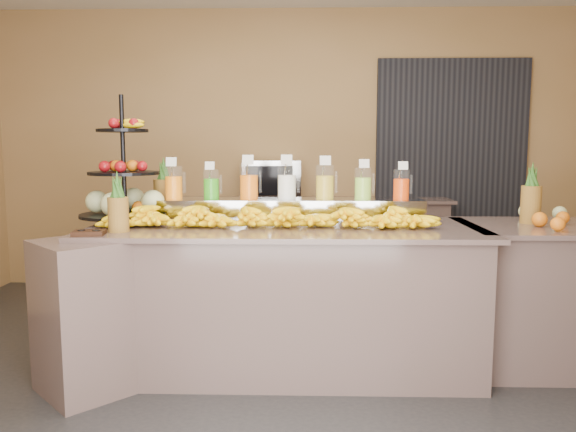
{
  "coord_description": "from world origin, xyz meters",
  "views": [
    {
      "loc": [
        0.12,
        -3.25,
        1.44
      ],
      "look_at": [
        0.02,
        0.3,
        1.0
      ],
      "focal_mm": 35.0,
      "sensor_mm": 36.0,
      "label": 1
    }
  ],
  "objects_px": {
    "fruit_stand": "(130,190)",
    "right_fruit_pile": "(564,214)",
    "pitcher_tray": "(287,210)",
    "condiment_caddy": "(89,233)",
    "banana_heap": "(270,215)",
    "oven_warmer": "(270,179)"
  },
  "relations": [
    {
      "from": "fruit_stand",
      "to": "right_fruit_pile",
      "type": "height_order",
      "value": "fruit_stand"
    },
    {
      "from": "pitcher_tray",
      "to": "condiment_caddy",
      "type": "relative_size",
      "value": 10.58
    },
    {
      "from": "banana_heap",
      "to": "condiment_caddy",
      "type": "distance_m",
      "value": 1.09
    },
    {
      "from": "banana_heap",
      "to": "pitcher_tray",
      "type": "bearing_deg",
      "value": 71.15
    },
    {
      "from": "fruit_stand",
      "to": "condiment_caddy",
      "type": "distance_m",
      "value": 0.62
    },
    {
      "from": "banana_heap",
      "to": "right_fruit_pile",
      "type": "relative_size",
      "value": 4.53
    },
    {
      "from": "pitcher_tray",
      "to": "right_fruit_pile",
      "type": "relative_size",
      "value": 3.92
    },
    {
      "from": "right_fruit_pile",
      "to": "oven_warmer",
      "type": "xyz_separation_m",
      "value": [
        -1.98,
        1.92,
        0.11
      ]
    },
    {
      "from": "right_fruit_pile",
      "to": "banana_heap",
      "type": "bearing_deg",
      "value": -178.57
    },
    {
      "from": "oven_warmer",
      "to": "condiment_caddy",
      "type": "bearing_deg",
      "value": -117.96
    },
    {
      "from": "fruit_stand",
      "to": "oven_warmer",
      "type": "xyz_separation_m",
      "value": [
        0.84,
        1.76,
        -0.03
      ]
    },
    {
      "from": "banana_heap",
      "to": "condiment_caddy",
      "type": "xyz_separation_m",
      "value": [
        -1.02,
        -0.38,
        -0.06
      ]
    },
    {
      "from": "fruit_stand",
      "to": "pitcher_tray",
      "type": "bearing_deg",
      "value": -13.19
    },
    {
      "from": "banana_heap",
      "to": "fruit_stand",
      "type": "xyz_separation_m",
      "value": [
        -0.95,
        0.2,
        0.14
      ]
    },
    {
      "from": "condiment_caddy",
      "to": "oven_warmer",
      "type": "height_order",
      "value": "oven_warmer"
    },
    {
      "from": "pitcher_tray",
      "to": "condiment_caddy",
      "type": "bearing_deg",
      "value": -149.02
    },
    {
      "from": "pitcher_tray",
      "to": "banana_heap",
      "type": "distance_m",
      "value": 0.31
    },
    {
      "from": "banana_heap",
      "to": "condiment_caddy",
      "type": "bearing_deg",
      "value": -159.71
    },
    {
      "from": "pitcher_tray",
      "to": "condiment_caddy",
      "type": "height_order",
      "value": "pitcher_tray"
    },
    {
      "from": "fruit_stand",
      "to": "oven_warmer",
      "type": "bearing_deg",
      "value": 46.15
    },
    {
      "from": "condiment_caddy",
      "to": "right_fruit_pile",
      "type": "bearing_deg",
      "value": 8.34
    },
    {
      "from": "fruit_stand",
      "to": "banana_heap",
      "type": "bearing_deg",
      "value": -30.24
    }
  ]
}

